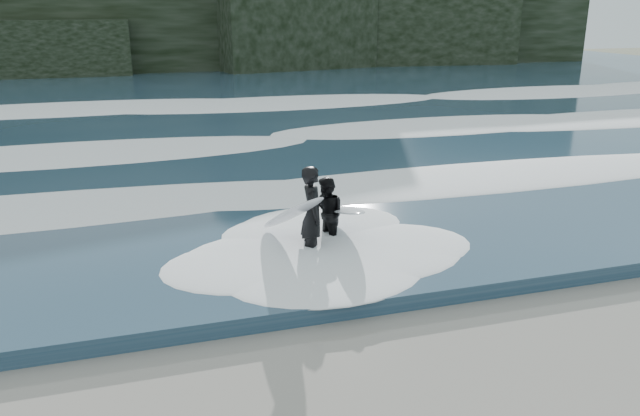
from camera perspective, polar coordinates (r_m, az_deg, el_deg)
The scene contains 7 objects.
sea at distance 34.83m, azimuth -11.40°, elevation 9.89°, with size 90.00×52.00×0.30m, color #223C51.
headland at distance 51.47m, azimuth -13.85°, elevation 17.61°, with size 70.00×9.00×10.00m, color black.
foam_near at distance 15.38m, azimuth -3.53°, elevation 1.38°, with size 60.00×3.20×0.20m, color white.
foam_mid at distance 22.05m, azimuth -7.84°, elevation 6.35°, with size 60.00×4.00×0.24m, color white.
foam_far at distance 30.85m, azimuth -10.64°, elevation 9.51°, with size 60.00×4.80×0.30m, color white.
surfer_left at distance 12.01m, azimuth -1.11°, elevation -0.55°, with size 1.27×2.18×1.90m.
surfer_right at distance 12.54m, azimuth 0.93°, elevation -0.60°, with size 1.20×2.08×1.55m.
Camera 1 is at (-3.39, -5.36, 4.74)m, focal length 35.00 mm.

